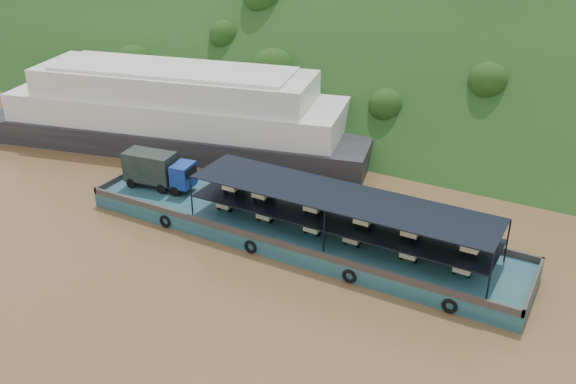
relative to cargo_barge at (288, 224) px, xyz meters
The scene contains 4 objects.
ground 2.56m from the cargo_barge, 53.29° to the right, with size 160.00×160.00×0.00m, color brown.
hillside 34.18m from the cargo_barge, 87.67° to the left, with size 140.00×28.00×28.00m, color #163714.
cargo_barge is the anchor object (origin of this frame).
passenger_ferry 22.40m from the cargo_barge, 149.94° to the left, with size 41.69×19.06×8.19m.
Camera 1 is at (19.60, -35.92, 25.29)m, focal length 40.00 mm.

